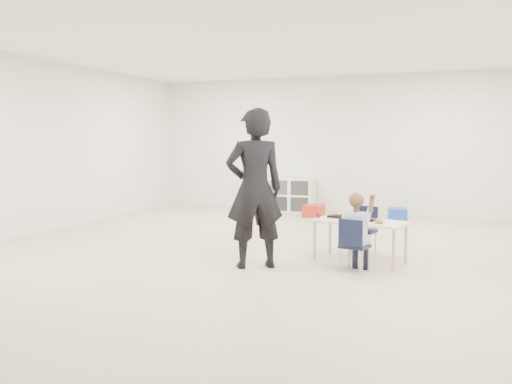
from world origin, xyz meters
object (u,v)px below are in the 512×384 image
at_px(table, 360,241).
at_px(chair_near, 355,245).
at_px(child, 355,230).
at_px(cubby_shelf, 282,195).
at_px(adult, 254,189).

xyz_separation_m(table, chair_near, (0.04, -0.52, 0.05)).
relative_size(table, child, 1.25).
bearing_deg(cubby_shelf, table, -59.85).
bearing_deg(chair_near, cubby_shelf, 129.45).
distance_m(chair_near, cubby_shelf, 5.32).
distance_m(child, adult, 1.25).
bearing_deg(chair_near, adult, -158.51).
height_order(table, cubby_shelf, cubby_shelf).
bearing_deg(child, cubby_shelf, 129.45).
height_order(table, chair_near, chair_near).
xyz_separation_m(child, adult, (-1.15, -0.20, 0.45)).
distance_m(cubby_shelf, adult, 5.12).
relative_size(child, adult, 0.52).
relative_size(table, cubby_shelf, 0.88).
bearing_deg(cubby_shelf, child, -62.27).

